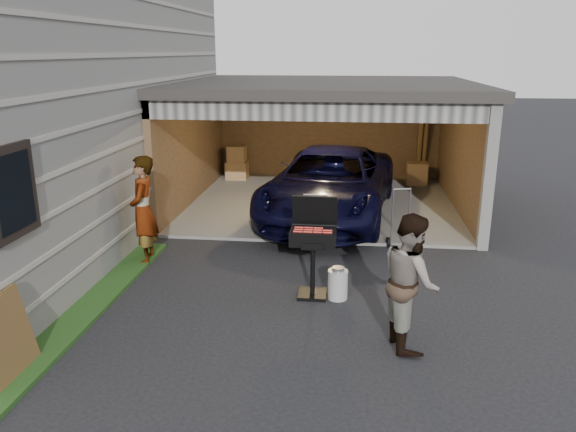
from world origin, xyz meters
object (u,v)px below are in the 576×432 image
minivan (330,186)px  plywood_panel (6,339)px  bbq_grill (313,239)px  man (410,281)px  propane_tank (338,284)px  hand_truck (400,236)px  woman (143,210)px

minivan → plywood_panel: size_ratio=5.37×
bbq_grill → man: bearing=-46.2°
propane_tank → hand_truck: 2.65m
propane_tank → plywood_panel: 4.44m
propane_tank → hand_truck: bearing=65.4°
minivan → hand_truck: bearing=-43.5°
minivan → hand_truck: 2.29m
man → hand_truck: size_ratio=1.49×
minivan → hand_truck: size_ratio=4.61×
minivan → hand_truck: minivan is taller
man → propane_tank: man is taller
woman → man: woman is taller
minivan → man: size_ratio=3.09×
plywood_panel → hand_truck: 6.87m
bbq_grill → woman: bearing=160.7°
bbq_grill → plywood_panel: (-3.24, -2.65, -0.40)m
woman → propane_tank: (3.38, -1.14, -0.72)m
plywood_panel → bbq_grill: bearing=39.3°
woman → hand_truck: woman is taller
hand_truck → plywood_panel: bearing=-146.3°
minivan → plywood_panel: minivan is taller
man → bbq_grill: size_ratio=1.14×
propane_tank → hand_truck: size_ratio=0.39×
minivan → bbq_grill: 4.06m
minivan → woman: (-3.07, -3.00, 0.21)m
minivan → propane_tank: (0.31, -4.14, -0.51)m
man → plywood_panel: man is taller
bbq_grill → plywood_panel: size_ratio=1.52×
minivan → propane_tank: bearing=-78.5°
bbq_grill → hand_truck: bbq_grill is taller
minivan → bbq_grill: bearing=-83.8°
bbq_grill → hand_truck: size_ratio=1.30×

